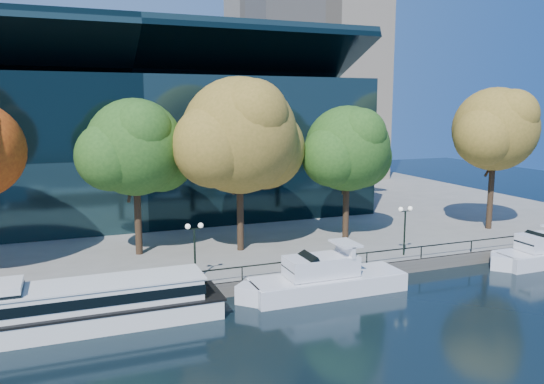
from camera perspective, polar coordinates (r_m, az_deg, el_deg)
name	(u,v)px	position (r m, az deg, el deg)	size (l,w,h in m)	color
ground	(258,310)	(35.00, -1.54, -12.58)	(160.00, 160.00, 0.00)	black
promenade	(163,205)	(69.03, -11.70, -1.42)	(90.00, 67.08, 1.00)	slate
railing	(242,267)	(37.26, -3.24, -8.06)	(88.20, 0.08, 0.99)	black
convention_building	(132,146)	(62.97, -14.84, 4.81)	(50.00, 24.57, 21.43)	black
tour_boat	(84,305)	(33.91, -19.53, -11.37)	(17.02, 3.80, 3.23)	silver
cruiser_near	(322,279)	(37.54, 5.36, -9.28)	(12.31, 3.17, 3.57)	silver
cruiser_far	(542,252)	(49.46, 27.05, -5.79)	(10.16, 2.82, 3.32)	silver
tree_2	(137,149)	(43.64, -14.29, 4.47)	(9.70, 7.95, 12.65)	black
tree_3	(242,138)	(43.59, -3.24, 5.81)	(11.94, 9.79, 14.40)	black
tree_4	(349,150)	(48.43, 8.29, 4.45)	(9.62, 7.89, 12.08)	black
tree_5	(497,131)	(55.83, 23.01, 6.05)	(10.04, 8.23, 13.82)	black
lamp_1	(194,238)	(37.11, -8.34, -4.94)	(1.26, 0.36, 4.03)	black
lamp_2	(405,219)	(44.09, 14.12, -2.87)	(1.26, 0.36, 4.03)	black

